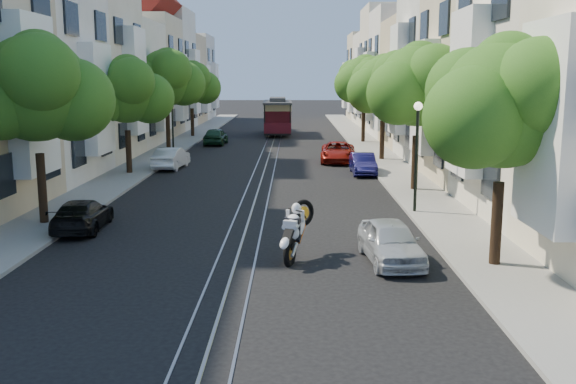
{
  "coord_description": "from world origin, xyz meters",
  "views": [
    {
      "loc": [
        1.64,
        -20.12,
        5.19
      ],
      "look_at": [
        1.45,
        2.01,
        1.22
      ],
      "focal_mm": 40.0,
      "sensor_mm": 36.0,
      "label": 1
    }
  ],
  "objects_px": {
    "tree_e_a": "(506,108)",
    "parked_car_e_mid": "(363,164)",
    "tree_e_d": "(365,81)",
    "sportbike_rider": "(295,228)",
    "tree_w_d": "(192,84)",
    "tree_w_a": "(37,91)",
    "tree_e_b": "(419,87)",
    "cable_car": "(278,115)",
    "lamp_east": "(417,140)",
    "parked_car_w_near": "(82,215)",
    "tree_w_b": "(127,92)",
    "parked_car_e_near": "(391,242)",
    "parked_car_e_far": "(338,152)",
    "tree_w_c": "(167,79)",
    "parked_car_w_mid": "(171,158)",
    "parked_car_w_far": "(216,136)",
    "lamp_west": "(172,113)",
    "tree_e_c": "(384,87)"
  },
  "relations": [
    {
      "from": "tree_e_d",
      "to": "tree_w_a",
      "type": "distance_m",
      "value": 32.38
    },
    {
      "from": "tree_e_b",
      "to": "parked_car_w_near",
      "type": "height_order",
      "value": "tree_e_b"
    },
    {
      "from": "parked_car_e_near",
      "to": "parked_car_e_far",
      "type": "bearing_deg",
      "value": 84.51
    },
    {
      "from": "tree_e_b",
      "to": "parked_car_w_far",
      "type": "distance_m",
      "value": 23.98
    },
    {
      "from": "parked_car_e_near",
      "to": "parked_car_e_far",
      "type": "height_order",
      "value": "parked_car_e_far"
    },
    {
      "from": "parked_car_w_near",
      "to": "parked_car_w_mid",
      "type": "distance_m",
      "value": 15.02
    },
    {
      "from": "tree_e_a",
      "to": "tree_w_b",
      "type": "distance_m",
      "value": 22.28
    },
    {
      "from": "tree_w_d",
      "to": "sportbike_rider",
      "type": "distance_m",
      "value": 39.43
    },
    {
      "from": "cable_car",
      "to": "parked_car_w_mid",
      "type": "relative_size",
      "value": 2.14
    },
    {
      "from": "tree_w_b",
      "to": "tree_w_d",
      "type": "height_order",
      "value": "tree_w_d"
    },
    {
      "from": "tree_w_d",
      "to": "tree_w_a",
      "type": "bearing_deg",
      "value": -90.0
    },
    {
      "from": "lamp_east",
      "to": "parked_car_w_near",
      "type": "bearing_deg",
      "value": -167.18
    },
    {
      "from": "tree_e_d",
      "to": "tree_w_b",
      "type": "relative_size",
      "value": 1.09
    },
    {
      "from": "tree_w_a",
      "to": "parked_car_w_mid",
      "type": "distance_m",
      "value": 15.02
    },
    {
      "from": "tree_w_a",
      "to": "sportbike_rider",
      "type": "height_order",
      "value": "tree_w_a"
    },
    {
      "from": "tree_e_a",
      "to": "tree_e_b",
      "type": "height_order",
      "value": "tree_e_b"
    },
    {
      "from": "tree_e_d",
      "to": "sportbike_rider",
      "type": "distance_m",
      "value": 33.94
    },
    {
      "from": "parked_car_e_mid",
      "to": "tree_e_a",
      "type": "bearing_deg",
      "value": -84.29
    },
    {
      "from": "tree_w_b",
      "to": "parked_car_w_mid",
      "type": "height_order",
      "value": "tree_w_b"
    },
    {
      "from": "tree_w_c",
      "to": "parked_car_e_mid",
      "type": "height_order",
      "value": "tree_w_c"
    },
    {
      "from": "tree_w_d",
      "to": "cable_car",
      "type": "height_order",
      "value": "tree_w_d"
    },
    {
      "from": "tree_e_a",
      "to": "sportbike_rider",
      "type": "height_order",
      "value": "tree_e_a"
    },
    {
      "from": "tree_e_d",
      "to": "lamp_east",
      "type": "height_order",
      "value": "tree_e_d"
    },
    {
      "from": "tree_e_c",
      "to": "cable_car",
      "type": "distance_m",
      "value": 19.95
    },
    {
      "from": "tree_e_a",
      "to": "parked_car_e_far",
      "type": "distance_m",
      "value": 22.78
    },
    {
      "from": "tree_e_b",
      "to": "parked_car_e_far",
      "type": "relative_size",
      "value": 1.48
    },
    {
      "from": "tree_w_b",
      "to": "sportbike_rider",
      "type": "height_order",
      "value": "tree_w_b"
    },
    {
      "from": "tree_e_a",
      "to": "parked_car_e_mid",
      "type": "height_order",
      "value": "tree_e_a"
    },
    {
      "from": "tree_w_d",
      "to": "tree_e_b",
      "type": "bearing_deg",
      "value": -61.93
    },
    {
      "from": "tree_e_b",
      "to": "tree_w_c",
      "type": "relative_size",
      "value": 0.94
    },
    {
      "from": "tree_w_d",
      "to": "lamp_east",
      "type": "relative_size",
      "value": 1.57
    },
    {
      "from": "lamp_west",
      "to": "parked_car_e_far",
      "type": "relative_size",
      "value": 0.92
    },
    {
      "from": "tree_e_b",
      "to": "cable_car",
      "type": "bearing_deg",
      "value": 103.46
    },
    {
      "from": "tree_w_c",
      "to": "cable_car",
      "type": "bearing_deg",
      "value": 61.36
    },
    {
      "from": "tree_e_d",
      "to": "sportbike_rider",
      "type": "xyz_separation_m",
      "value": [
        -5.57,
        -33.25,
        -3.93
      ]
    },
    {
      "from": "lamp_east",
      "to": "parked_car_e_near",
      "type": "bearing_deg",
      "value": -106.3
    },
    {
      "from": "parked_car_e_near",
      "to": "parked_car_e_far",
      "type": "relative_size",
      "value": 0.78
    },
    {
      "from": "tree_w_a",
      "to": "tree_e_a",
      "type": "bearing_deg",
      "value": -19.15
    },
    {
      "from": "parked_car_w_near",
      "to": "parked_car_w_far",
      "type": "relative_size",
      "value": 0.95
    },
    {
      "from": "parked_car_w_near",
      "to": "tree_w_a",
      "type": "bearing_deg",
      "value": -26.99
    },
    {
      "from": "tree_e_a",
      "to": "parked_car_e_far",
      "type": "height_order",
      "value": "tree_e_a"
    },
    {
      "from": "tree_w_b",
      "to": "lamp_east",
      "type": "bearing_deg",
      "value": -36.58
    },
    {
      "from": "tree_e_c",
      "to": "parked_car_w_mid",
      "type": "height_order",
      "value": "tree_e_c"
    },
    {
      "from": "lamp_west",
      "to": "tree_w_b",
      "type": "bearing_deg",
      "value": -95.97
    },
    {
      "from": "tree_e_b",
      "to": "tree_w_c",
      "type": "distance_m",
      "value": 21.53
    },
    {
      "from": "sportbike_rider",
      "to": "parked_car_w_far",
      "type": "height_order",
      "value": "sportbike_rider"
    },
    {
      "from": "parked_car_e_near",
      "to": "parked_car_e_far",
      "type": "xyz_separation_m",
      "value": [
        0.0,
        21.75,
        0.02
      ]
    },
    {
      "from": "tree_w_b",
      "to": "parked_car_e_near",
      "type": "distance_m",
      "value": 20.47
    },
    {
      "from": "tree_w_d",
      "to": "tree_e_a",
      "type": "bearing_deg",
      "value": -69.73
    },
    {
      "from": "tree_w_b",
      "to": "parked_car_w_far",
      "type": "height_order",
      "value": "tree_w_b"
    }
  ]
}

